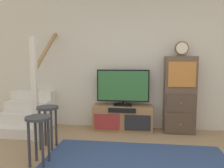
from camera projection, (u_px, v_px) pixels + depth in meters
The scene contains 8 objects.
back_wall at pixel (138, 63), 4.47m from camera, with size 6.40×0.12×2.70m, color beige.
media_console at pixel (123, 118), 4.36m from camera, with size 1.19×0.38×0.50m.
television at pixel (123, 87), 4.32m from camera, with size 1.04×0.22×0.72m.
side_cabinet at pixel (180, 95), 4.18m from camera, with size 0.58×0.38×1.48m.
desk_clock at pixel (182, 49), 4.07m from camera, with size 0.25×0.08×0.28m.
staircase at pixel (32, 109), 4.61m from camera, with size 1.00×1.36×2.20m.
bar_stool_near at pixel (39, 129), 2.89m from camera, with size 0.34×0.34×0.66m.
bar_stool_far at pixel (48, 117), 3.43m from camera, with size 0.34×0.34×0.68m.
Camera 1 is at (0.03, -2.07, 1.40)m, focal length 34.70 mm.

